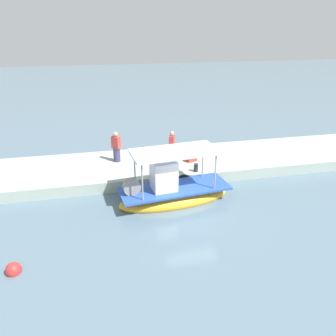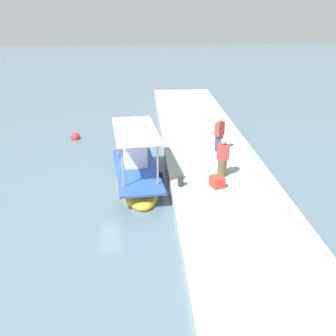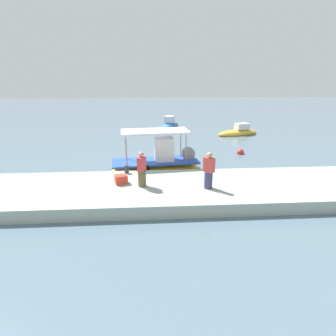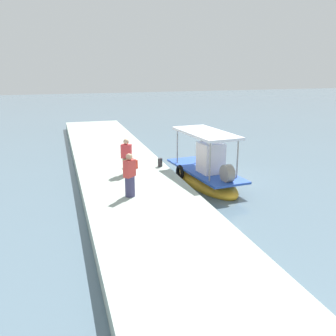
# 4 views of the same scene
# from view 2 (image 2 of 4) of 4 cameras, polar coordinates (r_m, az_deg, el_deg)

# --- Properties ---
(ground_plane) EXTENTS (120.00, 120.00, 0.00)m
(ground_plane) POSITION_cam_2_polar(r_m,az_deg,el_deg) (17.82, -6.22, -3.09)
(ground_plane) COLOR slate
(dock_quay) EXTENTS (36.00, 4.59, 0.61)m
(dock_quay) POSITION_cam_2_polar(r_m,az_deg,el_deg) (18.00, 7.49, -1.80)
(dock_quay) COLOR #A4B4A7
(dock_quay) RESTS_ON ground_plane
(main_fishing_boat) EXTENTS (5.65, 2.45, 2.97)m
(main_fishing_boat) POSITION_cam_2_polar(r_m,az_deg,el_deg) (18.19, -4.52, -0.69)
(main_fishing_boat) COLOR gold
(main_fishing_boat) RESTS_ON ground_plane
(fisherman_near_bollard) EXTENTS (0.50, 0.56, 1.74)m
(fisherman_near_bollard) POSITION_cam_2_polar(r_m,az_deg,el_deg) (17.44, 7.82, 1.23)
(fisherman_near_bollard) COLOR brown
(fisherman_near_bollard) RESTS_ON dock_quay
(fisherman_by_crate) EXTENTS (0.56, 0.56, 1.77)m
(fisherman_by_crate) POSITION_cam_2_polar(r_m,az_deg,el_deg) (20.42, 7.36, 4.59)
(fisherman_by_crate) COLOR #3C3A60
(fisherman_by_crate) RESTS_ON dock_quay
(mooring_bollard) EXTENTS (0.24, 0.24, 0.44)m
(mooring_bollard) POSITION_cam_2_polar(r_m,az_deg,el_deg) (16.57, 1.82, -1.89)
(mooring_bollard) COLOR #2D2D33
(mooring_bollard) RESTS_ON dock_quay
(cargo_crate) EXTENTS (0.70, 0.63, 0.44)m
(cargo_crate) POSITION_cam_2_polar(r_m,az_deg,el_deg) (16.64, 7.04, -1.97)
(cargo_crate) COLOR red
(cargo_crate) RESTS_ON dock_quay
(marker_buoy) EXTENTS (0.55, 0.55, 0.55)m
(marker_buoy) POSITION_cam_2_polar(r_m,az_deg,el_deg) (24.77, -13.12, 4.33)
(marker_buoy) COLOR red
(marker_buoy) RESTS_ON ground_plane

